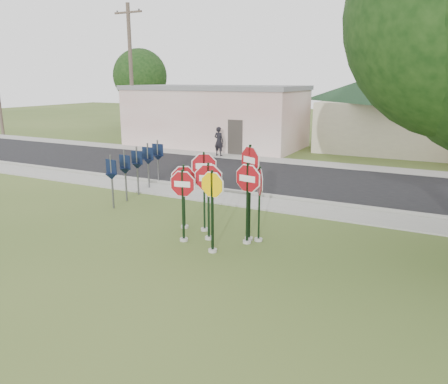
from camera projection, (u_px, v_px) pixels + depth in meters
The scene contains 19 objects.
ground at pixel (196, 256), 11.77m from camera, with size 120.00×120.00×0.00m, color #39511E.
sidewalk_near at pixel (270, 204), 16.51m from camera, with size 60.00×1.60×0.06m, color gray.
road at pixel (305, 181), 20.40m from camera, with size 60.00×7.00×0.04m, color black.
sidewalk_far at pixel (327, 165), 24.10m from camera, with size 60.00×1.60×0.06m, color gray.
curb at pixel (279, 197), 17.36m from camera, with size 60.00×0.20×0.14m, color gray.
stop_sign_center at pixel (208, 190), 12.64m from camera, with size 1.10×0.33×2.43m.
stop_sign_yellow at pixel (212, 202), 11.69m from camera, with size 0.98×0.24×2.40m.
stop_sign_left at pixel (183, 196), 12.53m from camera, with size 1.03×0.24×2.25m.
stop_sign_right at pixel (248, 192), 12.31m from camera, with size 1.11×0.24×2.49m.
stop_sign_back_right at pixel (250, 178), 12.49m from camera, with size 0.97×0.52×2.95m.
stop_sign_back_left at pixel (204, 180), 13.34m from camera, with size 0.96×0.51×2.61m.
stop_sign_far_right at pixel (259, 194), 12.51m from camera, with size 0.60×0.96×2.35m.
stop_sign_far_left at pixel (184, 188), 13.68m from camera, with size 0.94×0.58×2.17m.
route_sign_row at pixel (137, 165), 17.72m from camera, with size 1.43×4.63×2.00m.
building_stucco at pixel (215, 115), 30.71m from camera, with size 12.20×6.20×4.20m.
building_house at pixel (389, 94), 28.96m from camera, with size 11.60×11.60×6.20m.
utility_pole_near at pixel (131, 74), 29.78m from camera, with size 2.20×0.26×9.50m.
bg_tree_left at pixel (140, 76), 40.03m from camera, with size 4.90×4.90×7.35m.
pedestrian at pixel (219, 141), 26.58m from camera, with size 0.65×0.43×1.78m, color black.
Camera 1 is at (5.63, -9.43, 4.63)m, focal length 35.00 mm.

